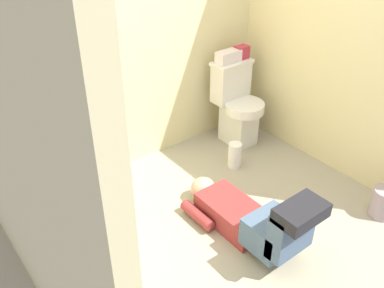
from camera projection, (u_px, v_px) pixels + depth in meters
name	position (u px, v px, depth m)	size (l,w,h in m)	color
ground_plane	(217.00, 220.00, 3.05)	(2.86, 3.00, 0.04)	tan
wall_back	(131.00, 20.00, 3.09)	(2.52, 0.08, 2.40)	beige
wall_left	(7.00, 126.00, 1.77)	(0.08, 2.00, 2.40)	beige
wall_right	(351.00, 23.00, 3.03)	(0.08, 2.00, 2.40)	beige
toilet	(237.00, 104.00, 3.76)	(0.36, 0.46, 0.75)	white
vanity_cabinet	(72.00, 168.00, 2.85)	(0.60, 0.53, 0.82)	silver
faucet	(51.00, 100.00, 2.71)	(0.02, 0.02, 0.10)	silver
person_plumber	(251.00, 218.00, 2.78)	(0.39, 1.06, 0.52)	maroon
tissue_box	(228.00, 57.00, 3.57)	(0.22, 0.11, 0.10)	silver
toiletry_bag	(241.00, 52.00, 3.65)	(0.12, 0.09, 0.11)	#B22D3F
soap_dispenser	(22.00, 107.00, 2.59)	(0.06, 0.06, 0.17)	#339961
bottle_white	(36.00, 103.00, 2.67)	(0.05, 0.05, 0.11)	silver
bottle_green	(49.00, 105.00, 2.64)	(0.05, 0.05, 0.11)	#4F9953
bottle_pink	(59.00, 99.00, 2.66)	(0.06, 0.06, 0.16)	pink
bottle_blue	(73.00, 99.00, 2.71)	(0.04, 0.04, 0.12)	#445FBD
bottle_clear	(80.00, 96.00, 2.75)	(0.05, 0.05, 0.11)	silver
trash_can	(383.00, 203.00, 3.01)	(0.17, 0.17, 0.23)	gray
paper_towel_roll	(235.00, 155.00, 3.53)	(0.11, 0.11, 0.22)	white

